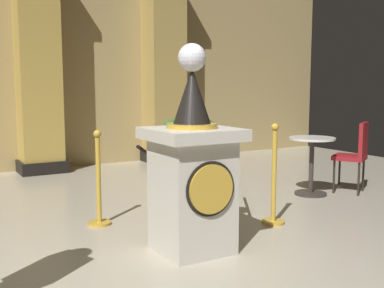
% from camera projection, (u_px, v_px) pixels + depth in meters
% --- Properties ---
extents(ground_plane, '(12.68, 12.68, 0.00)m').
position_uv_depth(ground_plane, '(195.00, 275.00, 3.59)').
color(ground_plane, '#B2A893').
extents(back_wall, '(12.68, 0.16, 3.70)m').
position_uv_depth(back_wall, '(33.00, 61.00, 7.98)').
color(back_wall, tan).
rests_on(back_wall, ground_plane).
extents(pedestal_clock, '(0.73, 0.73, 1.80)m').
position_uv_depth(pedestal_clock, '(192.00, 173.00, 4.05)').
color(pedestal_clock, beige).
rests_on(pedestal_clock, ground_plane).
extents(stanchion_near, '(0.24, 0.24, 1.06)m').
position_uv_depth(stanchion_near, '(274.00, 189.00, 4.90)').
color(stanchion_near, gold).
rests_on(stanchion_near, ground_plane).
extents(stanchion_far, '(0.24, 0.24, 1.00)m').
position_uv_depth(stanchion_far, '(99.00, 192.00, 4.86)').
color(stanchion_far, gold).
rests_on(stanchion_far, ground_plane).
extents(velvet_rope, '(1.27, 1.26, 0.22)m').
position_uv_depth(velvet_rope, '(187.00, 150.00, 4.83)').
color(velvet_rope, black).
extents(column_right, '(0.82, 0.82, 3.55)m').
position_uv_depth(column_right, '(163.00, 69.00, 8.89)').
color(column_right, black).
rests_on(column_right, ground_plane).
extents(column_centre_rear, '(0.79, 0.79, 3.55)m').
position_uv_depth(column_centre_rear, '(37.00, 66.00, 7.73)').
color(column_centre_rear, black).
rests_on(column_centre_rear, ground_plane).
extents(potted_palm_right, '(0.82, 0.85, 1.11)m').
position_uv_depth(potted_palm_right, '(192.00, 159.00, 7.16)').
color(potted_palm_right, '#4C3828').
rests_on(potted_palm_right, ground_plane).
extents(cafe_table, '(0.60, 0.60, 0.77)m').
position_uv_depth(cafe_table, '(312.00, 158.00, 6.19)').
color(cafe_table, '#332D28').
rests_on(cafe_table, ground_plane).
extents(cafe_chair_red, '(0.55, 0.55, 0.96)m').
position_uv_depth(cafe_chair_red, '(356.00, 151.00, 6.29)').
color(cafe_chair_red, black).
rests_on(cafe_chair_red, ground_plane).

